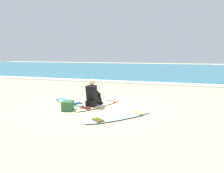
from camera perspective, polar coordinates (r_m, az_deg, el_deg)
The scene contains 8 objects.
ground_plane at distance 8.13m, azimuth -2.78°, elevation -5.22°, with size 80.00×80.00×0.00m, color #CCB584.
sea at distance 28.01m, azimuth 12.86°, elevation 4.24°, with size 80.00×28.00×0.10m, color teal.
breaking_foam at distance 14.51m, azimuth 7.08°, elevation 0.89°, with size 80.00×0.90×0.11m, color white.
surfboard_main at distance 8.37m, azimuth -3.14°, elevation -4.58°, with size 1.18×2.47×0.08m.
surfer_seated at distance 8.04m, azimuth -4.81°, elevation -2.22°, with size 0.44×0.74×0.95m.
surfboard_spare_near at distance 9.06m, azimuth -10.88°, elevation -3.73°, with size 1.93×1.38×0.08m.
surfboard_spare_far at distance 6.79m, azimuth 1.94°, elevation -7.61°, with size 1.84×2.19×0.08m.
beach_bag at distance 7.81m, azimuth -11.04°, elevation -4.72°, with size 0.36×0.48×0.32m, color #285B38.
Camera 1 is at (2.92, -7.35, 1.88)m, focal length 36.48 mm.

